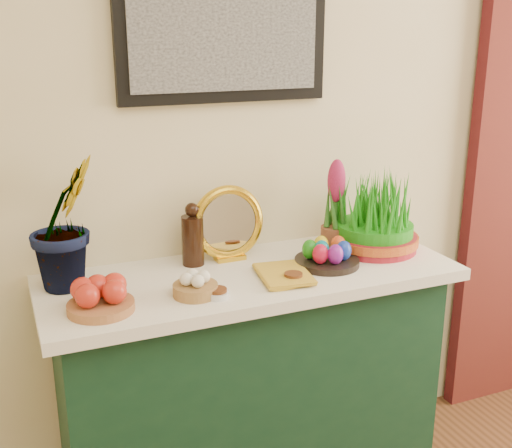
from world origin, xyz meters
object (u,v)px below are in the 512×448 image
at_px(mirror, 228,224).
at_px(book, 260,276).
at_px(hyacinth_green, 63,202).
at_px(wheatgrass_sabzeh, 375,219).
at_px(sideboard, 251,391).

relative_size(mirror, book, 1.25).
distance_m(hyacinth_green, mirror, 0.57).
height_order(hyacinth_green, book, hyacinth_green).
xyz_separation_m(hyacinth_green, wheatgrass_sabzeh, (1.08, -0.07, -0.16)).
relative_size(sideboard, wheatgrass_sabzeh, 3.98).
bearing_deg(mirror, book, -84.49).
distance_m(sideboard, book, 0.49).
distance_m(sideboard, mirror, 0.61).
bearing_deg(wheatgrass_sabzeh, hyacinth_green, 176.23).
bearing_deg(sideboard, mirror, 100.07).
xyz_separation_m(book, wheatgrass_sabzeh, (0.51, 0.12, 0.10)).
bearing_deg(sideboard, book, -91.73).
relative_size(hyacinth_green, mirror, 2.07).
relative_size(sideboard, mirror, 4.87).
bearing_deg(book, wheatgrass_sabzeh, 21.53).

